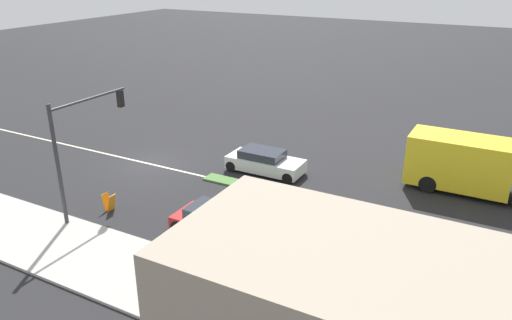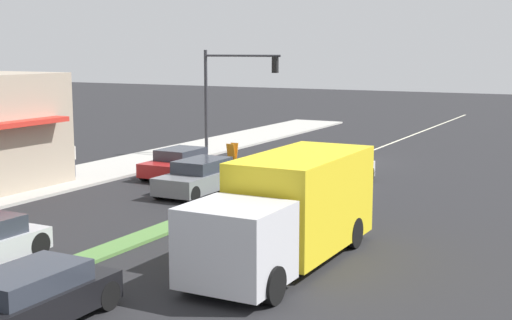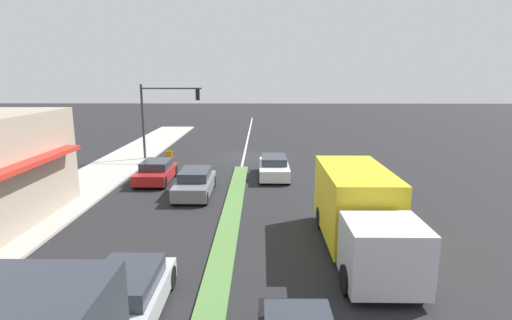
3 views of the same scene
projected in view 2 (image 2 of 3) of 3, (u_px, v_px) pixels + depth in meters
name	position (u px, v px, depth m)	size (l,w,h in m)	color
ground_plane	(127.00, 245.00, 21.22)	(160.00, 160.00, 0.00)	#232326
lane_marking_center	(344.00, 161.00, 36.94)	(0.16, 60.00, 0.01)	beige
traffic_signal_main	(229.00, 84.00, 38.00)	(4.59, 0.34, 5.60)	#333338
pedestrian	(72.00, 158.00, 31.77)	(0.34, 0.34, 1.58)	#282D42
warning_aframe_sign	(232.00, 151.00, 37.66)	(0.45, 0.53, 0.84)	orange
delivery_truck	(289.00, 209.00, 19.29)	(2.44, 7.50, 2.87)	silver
suv_grey	(200.00, 177.00, 28.73)	(1.82, 4.24, 1.36)	slate
suv_black	(23.00, 301.00, 14.68)	(1.76, 4.42, 1.26)	black
van_white	(338.00, 171.00, 30.17)	(1.85, 4.38, 1.31)	silver
hatchback_red	(179.00, 163.00, 32.34)	(1.88, 3.84, 1.29)	#AD1E1E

